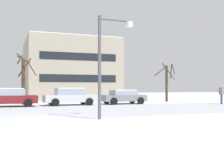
# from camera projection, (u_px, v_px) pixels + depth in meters

# --- Properties ---
(ground_plane) EXTENTS (120.00, 120.00, 0.00)m
(ground_plane) POSITION_uv_depth(u_px,v_px,m) (31.00, 118.00, 13.83)
(ground_plane) COLOR white
(road_surface) EXTENTS (80.00, 9.64, 0.00)m
(road_surface) POSITION_uv_depth(u_px,v_px,m) (26.00, 112.00, 17.40)
(road_surface) COLOR #B7BCC4
(road_surface) RESTS_ON ground
(street_lamp) EXTENTS (1.83, 0.36, 5.03)m
(street_lamp) POSITION_uv_depth(u_px,v_px,m) (107.00, 55.00, 13.66)
(street_lamp) COLOR #4C4F54
(street_lamp) RESTS_ON ground
(parked_car_maroon) EXTENTS (4.43, 2.16, 1.49)m
(parked_car_maroon) POSITION_uv_depth(u_px,v_px,m) (9.00, 97.00, 22.28)
(parked_car_maroon) COLOR maroon
(parked_car_maroon) RESTS_ON ground
(parked_car_silver) EXTENTS (4.52, 2.24, 1.50)m
(parked_car_silver) POSITION_uv_depth(u_px,v_px,m) (70.00, 96.00, 24.24)
(parked_car_silver) COLOR silver
(parked_car_silver) RESTS_ON ground
(parked_car_gray) EXTENTS (4.14, 2.09, 1.32)m
(parked_car_gray) POSITION_uv_depth(u_px,v_px,m) (123.00, 97.00, 25.95)
(parked_car_gray) COLOR slate
(parked_car_gray) RESTS_ON ground
(pedestrian_crossing) EXTENTS (0.36, 0.41, 1.73)m
(pedestrian_crossing) POSITION_uv_depth(u_px,v_px,m) (221.00, 93.00, 25.76)
(pedestrian_crossing) COLOR #2D334C
(pedestrian_crossing) RESTS_ON ground
(tree_far_left) EXTENTS (2.19, 2.21, 4.24)m
(tree_far_left) POSITION_uv_depth(u_px,v_px,m) (167.00, 81.00, 30.64)
(tree_far_left) COLOR #423326
(tree_far_left) RESTS_ON ground
(tree_far_right) EXTENTS (1.89, 2.00, 4.61)m
(tree_far_right) POSITION_uv_depth(u_px,v_px,m) (23.00, 79.00, 25.53)
(tree_far_right) COLOR #423326
(tree_far_right) RESTS_ON ground
(building_far_right) EXTENTS (11.68, 11.82, 7.96)m
(building_far_right) POSITION_uv_depth(u_px,v_px,m) (69.00, 70.00, 38.95)
(building_far_right) COLOR #9E937F
(building_far_right) RESTS_ON ground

